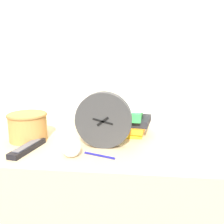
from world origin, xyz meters
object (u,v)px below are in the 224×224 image
object	(u,v)px
basket	(28,126)
pen	(99,155)
desk_clock	(104,120)
book_stack	(119,117)
tv_remote	(27,148)
crumpled_paper_ball	(71,147)

from	to	relation	value
basket	pen	xyz separation A→B (m)	(0.32, -0.14, -0.06)
desk_clock	book_stack	world-z (taller)	desk_clock
tv_remote	desk_clock	bearing A→B (deg)	13.86
book_stack	tv_remote	size ratio (longest dim) A/B	1.44
basket	crumpled_paper_ball	xyz separation A→B (m)	(0.22, -0.15, -0.03)
desk_clock	tv_remote	bearing A→B (deg)	-166.14
desk_clock	basket	xyz separation A→B (m)	(-0.32, 0.05, -0.05)
desk_clock	crumpled_paper_ball	world-z (taller)	desk_clock
desk_clock	crumpled_paper_ball	distance (m)	0.16
book_stack	crumpled_paper_ball	xyz separation A→B (m)	(-0.14, -0.28, -0.04)
pen	basket	bearing A→B (deg)	156.33
book_stack	basket	bearing A→B (deg)	-160.41
basket	book_stack	bearing A→B (deg)	19.59
book_stack	tv_remote	xyz separation A→B (m)	(-0.32, -0.25, -0.07)
desk_clock	pen	size ratio (longest dim) A/B	1.84
tv_remote	book_stack	bearing A→B (deg)	37.56
desk_clock	book_stack	bearing A→B (deg)	76.62
desk_clock	pen	world-z (taller)	desk_clock
desk_clock	book_stack	xyz separation A→B (m)	(0.04, 0.18, -0.03)
basket	crumpled_paper_ball	world-z (taller)	basket
basket	tv_remote	bearing A→B (deg)	-68.24
desk_clock	book_stack	size ratio (longest dim) A/B	0.77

